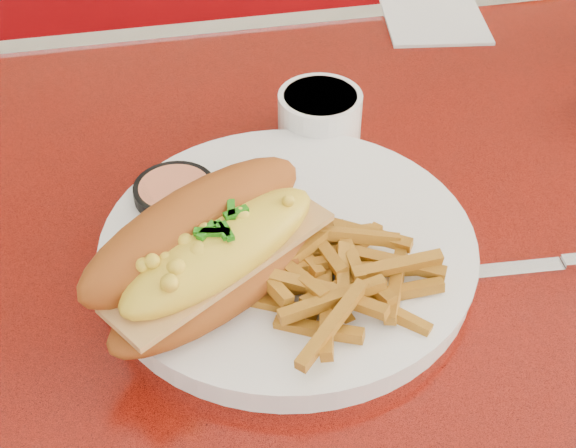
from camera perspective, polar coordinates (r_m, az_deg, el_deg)
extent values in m
cube|color=red|center=(0.68, 8.60, -2.86)|extent=(1.20, 0.80, 0.04)
cube|color=white|center=(0.99, 1.29, 13.34)|extent=(1.22, 0.03, 0.04)
cube|color=maroon|center=(1.60, -1.96, 3.21)|extent=(1.20, 0.50, 0.45)
cylinder|color=white|center=(0.64, 0.00, -1.99)|extent=(0.33, 0.33, 0.02)
cylinder|color=white|center=(0.64, 0.00, -1.25)|extent=(0.33, 0.33, 0.00)
ellipsoid|color=#A3511A|center=(0.58, -4.63, -3.76)|extent=(0.20, 0.17, 0.04)
cube|color=tan|center=(0.57, -4.72, -2.62)|extent=(0.18, 0.14, 0.01)
ellipsoid|color=yellow|center=(0.56, -4.78, -1.83)|extent=(0.17, 0.14, 0.04)
ellipsoid|color=#A3511A|center=(0.58, -6.59, -0.30)|extent=(0.21, 0.17, 0.08)
cube|color=silver|center=(0.60, 5.16, -4.53)|extent=(0.03, 0.12, 0.00)
cube|color=silver|center=(0.65, 2.39, -0.33)|extent=(0.02, 0.03, 0.00)
cylinder|color=white|center=(0.77, 2.27, 7.76)|extent=(0.11, 0.11, 0.04)
cylinder|color=black|center=(0.76, 2.31, 8.98)|extent=(0.09, 0.09, 0.01)
cylinder|color=black|center=(0.68, -7.96, 1.58)|extent=(0.08, 0.08, 0.03)
cylinder|color=#E17952|center=(0.68, -8.07, 2.47)|extent=(0.07, 0.07, 0.01)
cube|color=silver|center=(0.66, 14.30, -3.26)|extent=(0.12, 0.02, 0.00)
cube|color=silver|center=(0.99, 10.40, 14.02)|extent=(0.13, 0.13, 0.00)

